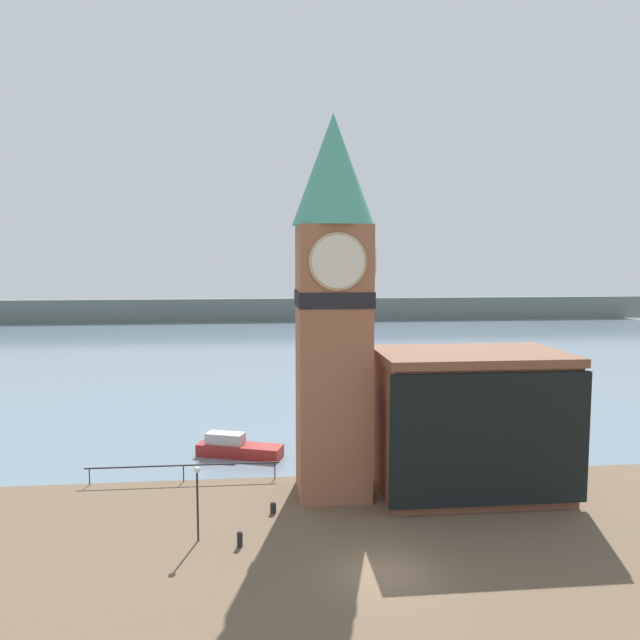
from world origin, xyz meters
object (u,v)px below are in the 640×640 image
object	(u,v)px
pier_building	(470,422)
mooring_bollard_near	(240,538)
lamp_post	(197,489)
boat_near	(237,448)
mooring_bollard_far	(273,507)
clock_tower	(333,296)

from	to	relation	value
pier_building	mooring_bollard_near	size ratio (longest dim) A/B	14.53
mooring_bollard_near	lamp_post	size ratio (longest dim) A/B	0.20
pier_building	mooring_bollard_near	xyz separation A→B (m)	(-13.42, -5.78, -3.82)
pier_building	boat_near	world-z (taller)	pier_building
mooring_bollard_far	lamp_post	world-z (taller)	lamp_post
pier_building	mooring_bollard_far	size ratio (longest dim) A/B	17.60
pier_building	lamp_post	xyz separation A→B (m)	(-15.47, -4.96, -1.59)
boat_near	mooring_bollard_far	world-z (taller)	boat_near
boat_near	mooring_bollard_near	distance (m)	14.00
clock_tower	mooring_bollard_near	world-z (taller)	clock_tower
mooring_bollard_far	clock_tower	bearing A→B (deg)	36.10
mooring_bollard_far	lamp_post	xyz separation A→B (m)	(-3.77, -3.01, 2.31)
boat_near	lamp_post	distance (m)	13.40
pier_building	mooring_bollard_near	world-z (taller)	pier_building
mooring_bollard_near	lamp_post	bearing A→B (deg)	158.08
lamp_post	boat_near	bearing A→B (deg)	83.55
boat_near	mooring_bollard_far	distance (m)	10.41
mooring_bollard_near	lamp_post	xyz separation A→B (m)	(-2.06, 0.83, 2.23)
clock_tower	pier_building	distance (m)	11.02
clock_tower	mooring_bollard_far	distance (m)	12.20
clock_tower	pier_building	world-z (taller)	clock_tower
pier_building	mooring_bollard_far	distance (m)	12.49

